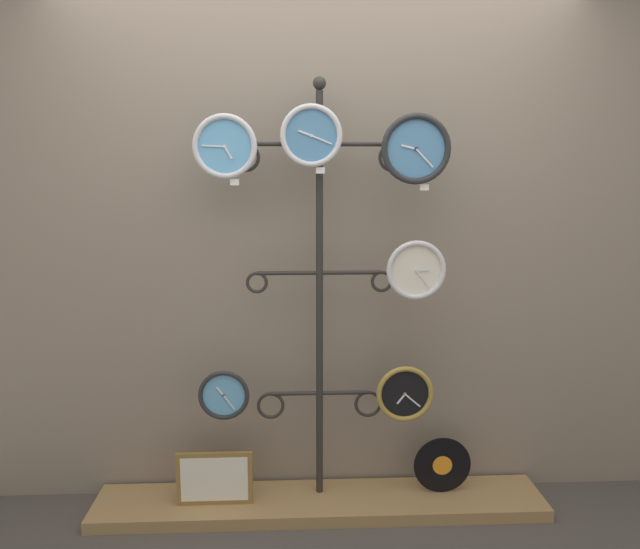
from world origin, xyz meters
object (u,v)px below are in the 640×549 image
(clock_top_right, at_px, (416,149))
(clock_top_center, at_px, (311,136))
(clock_bottom_left, at_px, (224,395))
(vinyl_record, at_px, (442,465))
(clock_top_left, at_px, (225,146))
(display_stand, at_px, (320,371))
(picture_frame, at_px, (214,479))
(clock_bottom_right, at_px, (405,394))
(clock_middle_right, at_px, (416,270))

(clock_top_right, bearing_deg, clock_top_center, 175.77)
(clock_bottom_left, xyz_separation_m, vinyl_record, (1.06, 0.06, -0.41))
(clock_top_left, bearing_deg, display_stand, 13.51)
(display_stand, height_order, picture_frame, display_stand)
(clock_bottom_right, height_order, picture_frame, clock_bottom_right)
(clock_top_left, relative_size, clock_top_right, 0.91)
(clock_top_center, relative_size, clock_bottom_left, 1.16)
(clock_top_right, height_order, picture_frame, clock_top_right)
(display_stand, bearing_deg, clock_top_center, -115.56)
(picture_frame, bearing_deg, clock_bottom_left, -2.16)
(clock_middle_right, xyz_separation_m, picture_frame, (-0.94, 0.02, -1.01))
(clock_top_right, xyz_separation_m, picture_frame, (-0.93, 0.02, -1.55))
(clock_top_center, bearing_deg, picture_frame, -178.40)
(clock_bottom_left, height_order, vinyl_record, clock_bottom_left)
(display_stand, bearing_deg, picture_frame, -169.18)
(clock_middle_right, bearing_deg, clock_bottom_left, 178.88)
(clock_top_right, bearing_deg, picture_frame, 178.70)
(clock_bottom_left, height_order, picture_frame, clock_bottom_left)
(clock_bottom_right, bearing_deg, vinyl_record, 18.78)
(clock_top_right, relative_size, vinyl_record, 1.09)
(clock_top_left, distance_m, clock_bottom_left, 1.14)
(picture_frame, bearing_deg, display_stand, 10.82)
(clock_top_center, distance_m, clock_top_right, 0.47)
(clock_bottom_left, bearing_deg, clock_middle_right, -1.12)
(display_stand, xyz_separation_m, clock_top_left, (-0.42, -0.10, 1.06))
(clock_bottom_right, distance_m, picture_frame, 1.00)
(clock_top_left, relative_size, clock_top_center, 1.02)
(clock_middle_right, relative_size, picture_frame, 0.75)
(display_stand, bearing_deg, clock_bottom_left, -167.63)
(clock_top_left, bearing_deg, clock_bottom_right, -0.52)
(clock_top_right, bearing_deg, clock_bottom_left, 178.76)
(display_stand, distance_m, clock_bottom_right, 0.42)
(display_stand, bearing_deg, clock_bottom_right, -15.18)
(display_stand, distance_m, picture_frame, 0.72)
(clock_bottom_right, bearing_deg, clock_top_left, 179.48)
(clock_bottom_left, relative_size, vinyl_record, 0.83)
(clock_top_right, bearing_deg, display_stand, 164.31)
(clock_top_center, relative_size, clock_middle_right, 1.01)
(clock_top_center, distance_m, clock_bottom_right, 1.27)
(display_stand, distance_m, clock_top_center, 1.12)
(clock_middle_right, distance_m, vinyl_record, 1.01)
(vinyl_record, distance_m, picture_frame, 1.12)
(clock_bottom_right, xyz_separation_m, vinyl_record, (0.21, 0.07, -0.40))
(clock_top_left, xyz_separation_m, clock_bottom_right, (0.82, -0.01, -1.15))
(clock_top_center, relative_size, picture_frame, 0.76)
(clock_bottom_right, bearing_deg, picture_frame, 179.30)
(clock_top_center, height_order, clock_bottom_left, clock_top_center)
(clock_top_center, xyz_separation_m, clock_top_right, (0.46, -0.03, -0.06))
(clock_top_left, bearing_deg, clock_bottom_left, 177.34)
(clock_top_right, distance_m, clock_middle_right, 0.54)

